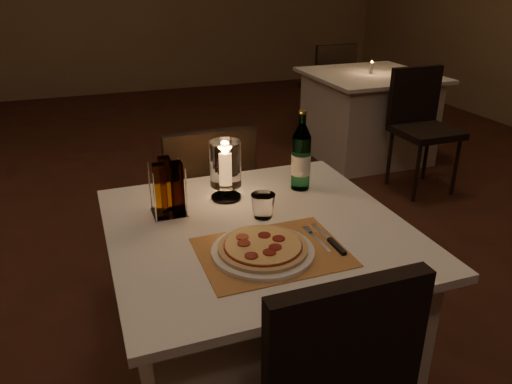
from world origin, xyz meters
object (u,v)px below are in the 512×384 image
object	(u,v)px
tumbler	(263,206)
hurricane_candle	(225,166)
plate	(263,251)
chair_far	(207,196)
main_table	(258,312)
pizza	(263,247)
water_bottle	(301,158)
neighbor_table_right	(367,116)

from	to	relation	value
tumbler	hurricane_candle	world-z (taller)	hurricane_candle
plate	chair_far	bearing A→B (deg)	86.80
chair_far	hurricane_candle	size ratio (longest dim) A/B	3.92
main_table	pizza	xyz separation A→B (m)	(-0.05, -0.18, 0.39)
water_bottle	neighbor_table_right	size ratio (longest dim) A/B	0.32
chair_far	plate	xyz separation A→B (m)	(-0.05, -0.89, 0.20)
main_table	hurricane_candle	world-z (taller)	hurricane_candle
main_table	plate	bearing A→B (deg)	-105.52
tumbler	water_bottle	distance (m)	0.31
plate	main_table	bearing A→B (deg)	74.48
chair_far	hurricane_candle	xyz separation A→B (m)	(-0.04, -0.46, 0.33)
chair_far	water_bottle	distance (m)	0.63
main_table	neighbor_table_right	bearing A→B (deg)	50.57
main_table	water_bottle	size ratio (longest dim) A/B	3.12
chair_far	hurricane_candle	distance (m)	0.56
tumbler	chair_far	bearing A→B (deg)	93.59
plate	tumbler	xyz separation A→B (m)	(0.09, 0.24, 0.03)
plate	pizza	bearing A→B (deg)	-177.47
chair_far	tumbler	xyz separation A→B (m)	(0.04, -0.65, 0.23)
main_table	hurricane_candle	distance (m)	0.56
pizza	hurricane_candle	world-z (taller)	hurricane_candle
tumbler	hurricane_candle	xyz separation A→B (m)	(-0.08, 0.19, 0.09)
plate	water_bottle	distance (m)	0.55
tumbler	water_bottle	size ratio (longest dim) A/B	0.27
main_table	chair_far	distance (m)	0.74
plate	water_bottle	bearing A→B (deg)	53.03
tumbler	neighbor_table_right	world-z (taller)	tumbler
plate	hurricane_candle	size ratio (longest dim) A/B	1.39
pizza	hurricane_candle	size ratio (longest dim) A/B	1.22
chair_far	neighbor_table_right	distance (m)	2.41
chair_far	neighbor_table_right	bearing A→B (deg)	39.68
main_table	plate	size ratio (longest dim) A/B	3.12
tumbler	water_bottle	world-z (taller)	water_bottle
chair_far	tumbler	bearing A→B (deg)	-86.41
chair_far	hurricane_candle	bearing A→B (deg)	-94.55
main_table	hurricane_candle	xyz separation A→B (m)	(-0.04, 0.25, 0.50)
hurricane_candle	tumbler	bearing A→B (deg)	-68.27
tumbler	pizza	bearing A→B (deg)	-110.87
tumbler	hurricane_candle	distance (m)	0.23
hurricane_candle	water_bottle	bearing A→B (deg)	-1.18
chair_far	water_bottle	bearing A→B (deg)	-59.72
chair_far	main_table	bearing A→B (deg)	-90.00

